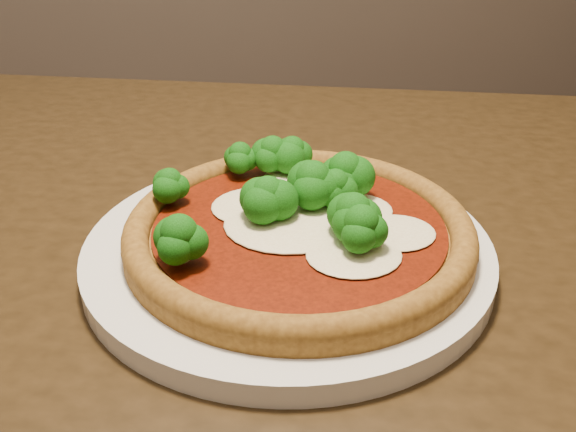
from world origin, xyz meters
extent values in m
cube|color=black|center=(0.25, -0.07, 0.73)|extent=(1.36, 1.16, 0.04)
cylinder|color=silver|center=(0.28, -0.09, 0.76)|extent=(0.32, 0.32, 0.02)
cylinder|color=#8E6022|center=(0.29, -0.10, 0.77)|extent=(0.27, 0.27, 0.01)
torus|color=#8E6022|center=(0.29, -0.10, 0.78)|extent=(0.27, 0.27, 0.02)
cylinder|color=#621504|center=(0.29, -0.10, 0.78)|extent=(0.23, 0.23, 0.00)
ellipsoid|color=#FAF1C7|center=(0.26, -0.06, 0.78)|extent=(0.07, 0.07, 0.01)
ellipsoid|color=#FAF1C7|center=(0.32, -0.15, 0.78)|extent=(0.07, 0.06, 0.01)
ellipsoid|color=#FAF1C7|center=(0.28, -0.09, 0.78)|extent=(0.11, 0.09, 0.01)
ellipsoid|color=#FAF1C7|center=(0.30, -0.01, 0.78)|extent=(0.05, 0.04, 0.00)
ellipsoid|color=#FAF1C7|center=(0.34, -0.08, 0.78)|extent=(0.07, 0.06, 0.01)
ellipsoid|color=#FAF1C7|center=(0.36, -0.12, 0.78)|extent=(0.06, 0.05, 0.00)
ellipsoid|color=#FAF1C7|center=(0.32, -0.04, 0.78)|extent=(0.07, 0.06, 0.01)
ellipsoid|color=#177011|center=(0.19, -0.04, 0.80)|extent=(0.04, 0.04, 0.03)
ellipsoid|color=#177011|center=(0.33, -0.06, 0.81)|extent=(0.05, 0.05, 0.04)
ellipsoid|color=#177011|center=(0.30, -0.07, 0.81)|extent=(0.05, 0.05, 0.04)
ellipsoid|color=#177011|center=(0.27, -0.09, 0.81)|extent=(0.05, 0.05, 0.04)
ellipsoid|color=#177011|center=(0.30, 0.00, 0.80)|extent=(0.04, 0.04, 0.03)
ellipsoid|color=#177011|center=(0.25, 0.00, 0.80)|extent=(0.04, 0.04, 0.03)
ellipsoid|color=#177011|center=(0.32, -0.07, 0.80)|extent=(0.04, 0.04, 0.03)
ellipsoid|color=#177011|center=(0.33, -0.14, 0.81)|extent=(0.04, 0.04, 0.04)
ellipsoid|color=#177011|center=(0.20, -0.14, 0.81)|extent=(0.04, 0.04, 0.04)
ellipsoid|color=#177011|center=(0.28, 0.00, 0.80)|extent=(0.04, 0.04, 0.04)
ellipsoid|color=#177011|center=(0.32, -0.13, 0.81)|extent=(0.05, 0.05, 0.04)
camera|label=1|loc=(0.21, -0.52, 1.03)|focal=40.00mm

